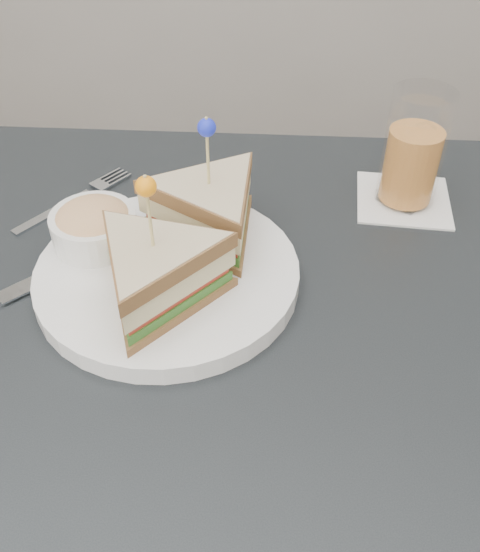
# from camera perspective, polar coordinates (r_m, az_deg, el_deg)

# --- Properties ---
(table) EXTENTS (0.80, 0.80, 0.75)m
(table) POSITION_cam_1_polar(r_m,az_deg,el_deg) (0.71, -0.86, -8.07)
(table) COLOR black
(table) RESTS_ON ground
(plate_meal) EXTENTS (0.37, 0.37, 0.17)m
(plate_meal) POSITION_cam_1_polar(r_m,az_deg,el_deg) (0.68, -6.37, 2.79)
(plate_meal) COLOR white
(plate_meal) RESTS_ON table
(cutlery_fork) EXTENTS (0.13, 0.16, 0.01)m
(cutlery_fork) POSITION_cam_1_polar(r_m,az_deg,el_deg) (0.85, -14.73, 7.05)
(cutlery_fork) COLOR silver
(cutlery_fork) RESTS_ON table
(cutlery_knife) EXTENTS (0.17, 0.16, 0.01)m
(cutlery_knife) POSITION_cam_1_polar(r_m,az_deg,el_deg) (0.72, -20.78, -1.74)
(cutlery_knife) COLOR silver
(cutlery_knife) RESTS_ON table
(drink_set) EXTENTS (0.13, 0.13, 0.15)m
(drink_set) POSITION_cam_1_polar(r_m,az_deg,el_deg) (0.82, 15.72, 10.70)
(drink_set) COLOR white
(drink_set) RESTS_ON table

